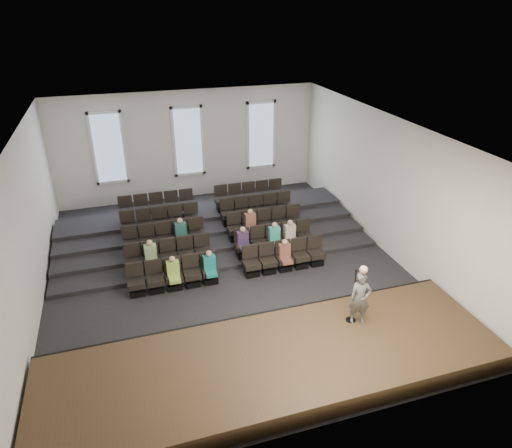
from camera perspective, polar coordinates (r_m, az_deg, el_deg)
The scene contains 14 objects.
ground at distance 16.19m, azimuth -3.63°, elevation -5.68°, with size 14.00×14.00×0.00m, color black.
ceiling at distance 14.17m, azimuth -4.22°, elevation 11.73°, with size 12.00×14.00×0.02m, color white.
wall_back at distance 21.49m, azimuth -8.47°, elevation 9.71°, with size 12.00×0.04×5.00m, color silver.
wall_front at distance 9.33m, azimuth 6.85°, elevation -14.63°, with size 12.00×0.04×5.00m, color silver.
wall_left at distance 14.96m, azimuth -26.88°, elevation -0.64°, with size 0.04×14.00×5.00m, color silver.
wall_right at distance 17.29m, azimuth 15.92°, elevation 4.77°, with size 0.04×14.00×5.00m, color silver.
stage at distance 12.15m, azimuth 2.48°, elevation -17.00°, with size 11.80×3.60×0.50m, color #3E2B1A.
stage_lip at distance 13.41m, azimuth -0.11°, elevation -12.04°, with size 11.80×0.06×0.52m, color black.
risers at distance 18.80m, azimuth -6.01°, elevation -0.23°, with size 11.80×4.80×0.60m.
seating_rows at distance 17.15m, azimuth -4.96°, elevation -1.12°, with size 6.80×4.70×1.67m.
windows at distance 21.37m, azimuth -8.47°, elevation 10.18°, with size 8.44×0.10×3.24m.
audience at distance 16.10m, azimuth -3.27°, elevation -2.50°, with size 5.45×2.64×1.10m.
speaker at distance 12.84m, azimuth 12.88°, elevation -9.06°, with size 0.57×0.38×1.57m, color #555250.
mic_stand at distance 13.01m, azimuth 11.94°, elevation -9.95°, with size 0.28×0.28×1.68m.
Camera 1 is at (-3.11, -13.35, 8.61)m, focal length 32.00 mm.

